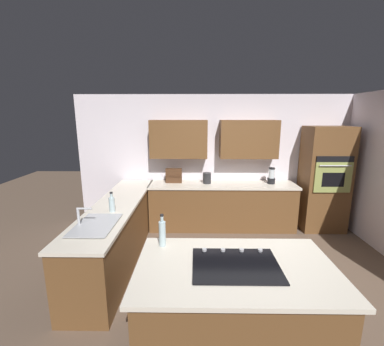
{
  "coord_description": "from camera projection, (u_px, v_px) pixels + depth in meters",
  "views": [
    {
      "loc": [
        0.62,
        3.18,
        2.2
      ],
      "look_at": [
        0.69,
        -1.49,
        1.16
      ],
      "focal_mm": 24.42,
      "sensor_mm": 36.0,
      "label": 1
    }
  ],
  "objects": [
    {
      "name": "ground_plane",
      "position": [
        241.0,
        279.0,
        3.58
      ],
      "size": [
        14.0,
        14.0,
        0.0
      ],
      "primitive_type": "plane",
      "color": "brown"
    },
    {
      "name": "wall_back",
      "position": [
        223.0,
        155.0,
        5.27
      ],
      "size": [
        6.0,
        0.44,
        2.6
      ],
      "color": "silver",
      "rests_on": "ground"
    },
    {
      "name": "lower_cabinets_back",
      "position": [
        222.0,
        207.0,
        5.16
      ],
      "size": [
        2.8,
        0.6,
        0.86
      ],
      "primitive_type": "cube",
      "color": "brown",
      "rests_on": "ground"
    },
    {
      "name": "countertop_back",
      "position": [
        222.0,
        185.0,
        5.07
      ],
      "size": [
        2.84,
        0.64,
        0.04
      ],
      "primitive_type": "cube",
      "color": "silver",
      "rests_on": "lower_cabinets_back"
    },
    {
      "name": "lower_cabinets_side",
      "position": [
        118.0,
        232.0,
        4.05
      ],
      "size": [
        0.6,
        2.9,
        0.86
      ],
      "primitive_type": "cube",
      "color": "brown",
      "rests_on": "ground"
    },
    {
      "name": "countertop_side",
      "position": [
        116.0,
        205.0,
        3.95
      ],
      "size": [
        0.64,
        2.94,
        0.04
      ],
      "primitive_type": "cube",
      "color": "silver",
      "rests_on": "lower_cabinets_side"
    },
    {
      "name": "island_base",
      "position": [
        234.0,
        311.0,
        2.41
      ],
      "size": [
        1.69,
        0.97,
        0.86
      ],
      "primitive_type": "cube",
      "color": "brown",
      "rests_on": "ground"
    },
    {
      "name": "island_top",
      "position": [
        236.0,
        268.0,
        2.31
      ],
      "size": [
        1.77,
        1.05,
        0.04
      ],
      "primitive_type": "cube",
      "color": "silver",
      "rests_on": "island_base"
    },
    {
      "name": "wall_oven",
      "position": [
        324.0,
        179.0,
        5.01
      ],
      "size": [
        0.8,
        0.66,
        2.0
      ],
      "color": "brown",
      "rests_on": "ground"
    },
    {
      "name": "sink_unit",
      "position": [
        95.0,
        225.0,
        3.13
      ],
      "size": [
        0.46,
        0.7,
        0.23
      ],
      "color": "#515456",
      "rests_on": "countertop_side"
    },
    {
      "name": "cooktop",
      "position": [
        236.0,
        265.0,
        2.31
      ],
      "size": [
        0.76,
        0.56,
        0.03
      ],
      "color": "black",
      "rests_on": "island_top"
    },
    {
      "name": "blender",
      "position": [
        271.0,
        177.0,
        5.06
      ],
      "size": [
        0.15,
        0.15,
        0.31
      ],
      "color": "black",
      "rests_on": "countertop_back"
    },
    {
      "name": "spice_rack",
      "position": [
        174.0,
        176.0,
        5.12
      ],
      "size": [
        0.32,
        0.11,
        0.28
      ],
      "color": "#472B19",
      "rests_on": "countertop_back"
    },
    {
      "name": "kettle",
      "position": [
        207.0,
        178.0,
        5.08
      ],
      "size": [
        0.16,
        0.16,
        0.21
      ],
      "primitive_type": "cylinder",
      "color": "#262628",
      "rests_on": "countertop_back"
    },
    {
      "name": "dish_soap_bottle",
      "position": [
        112.0,
        204.0,
        3.58
      ],
      "size": [
        0.08,
        0.08,
        0.28
      ],
      "color": "silver",
      "rests_on": "countertop_side"
    },
    {
      "name": "oil_bottle",
      "position": [
        162.0,
        233.0,
        2.64
      ],
      "size": [
        0.07,
        0.07,
        0.34
      ],
      "color": "silver",
      "rests_on": "island_top"
    }
  ]
}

